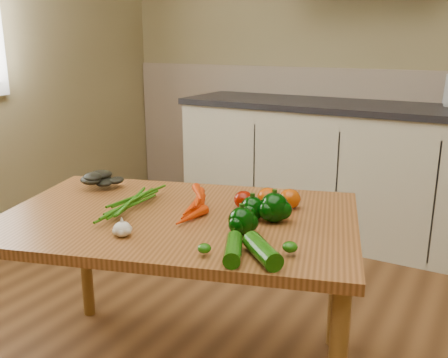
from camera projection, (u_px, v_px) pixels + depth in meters
room at (192, 56)px, 1.34m from camera, size 4.04×5.04×2.64m
counter_run at (396, 177)px, 3.14m from camera, size 2.84×0.64×1.14m
table at (179, 234)px, 1.82m from camera, size 1.45×1.15×0.68m
carrot_bunch at (175, 204)px, 1.82m from camera, size 0.28×0.24×0.06m
leafy_greens at (106, 177)px, 2.12m from camera, size 0.18×0.16×0.09m
garlic_bulb at (122, 229)px, 1.60m from camera, size 0.06×0.06×0.05m
pepper_a at (252, 208)px, 1.74m from camera, size 0.08×0.08×0.08m
pepper_b at (274, 207)px, 1.72m from camera, size 0.10×0.10×0.10m
pepper_c at (242, 221)px, 1.61m from camera, size 0.09×0.09×0.09m
tomato_a at (244, 200)px, 1.86m from camera, size 0.07×0.07×0.07m
tomato_b at (268, 197)px, 1.88m from camera, size 0.08×0.08×0.07m
tomato_c at (290, 199)px, 1.86m from camera, size 0.08×0.08×0.07m
zucchini_a at (262, 251)px, 1.43m from camera, size 0.17×0.16×0.06m
zucchini_b at (233, 249)px, 1.44m from camera, size 0.12×0.17×0.05m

